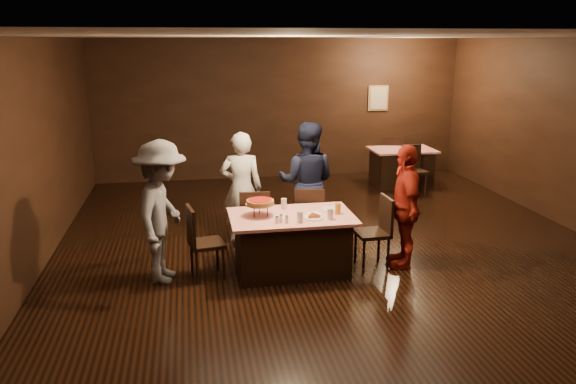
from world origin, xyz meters
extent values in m
plane|color=black|center=(0.00, 0.00, 0.00)|extent=(10.00, 10.00, 0.00)
cube|color=silver|center=(0.00, 0.00, 3.00)|extent=(8.00, 10.00, 0.04)
cube|color=black|center=(0.00, 5.00, 1.50)|extent=(8.00, 0.04, 3.00)
cube|color=black|center=(-4.00, 0.00, 1.50)|extent=(0.04, 10.00, 3.00)
cube|color=tan|center=(2.20, 4.97, 1.70)|extent=(0.46, 0.03, 0.56)
cube|color=beige|center=(2.20, 4.95, 1.70)|extent=(0.38, 0.01, 0.48)
cube|color=red|center=(-0.74, -0.30, 0.39)|extent=(1.60, 1.00, 0.77)
cube|color=#A80B0B|center=(2.35, 3.77, 0.39)|extent=(1.30, 0.90, 0.77)
cube|color=black|center=(-1.14, 0.45, 0.47)|extent=(0.44, 0.44, 0.95)
cube|color=black|center=(-0.34, 0.45, 0.47)|extent=(0.50, 0.50, 0.95)
cube|color=black|center=(-1.84, -0.30, 0.47)|extent=(0.49, 0.49, 0.95)
cube|color=black|center=(0.36, -0.30, 0.47)|extent=(0.44, 0.44, 0.95)
cube|color=black|center=(2.35, 3.07, 0.47)|extent=(0.45, 0.45, 0.95)
cube|color=black|center=(2.35, 4.37, 0.47)|extent=(0.51, 0.51, 0.95)
imported|color=silver|center=(-1.28, 0.88, 0.84)|extent=(0.66, 0.47, 1.69)
imported|color=black|center=(-0.30, 0.87, 0.90)|extent=(1.06, 0.95, 1.81)
imported|color=slate|center=(-2.38, -0.29, 0.90)|extent=(0.92, 1.28, 1.80)
imported|color=maroon|center=(0.77, -0.37, 0.83)|extent=(0.55, 1.02, 1.66)
cylinder|color=black|center=(-1.14, -0.15, 0.84)|extent=(0.01, 0.01, 0.15)
cylinder|color=black|center=(-1.23, -0.30, 0.84)|extent=(0.01, 0.01, 0.15)
cylinder|color=black|center=(-1.06, -0.30, 0.84)|extent=(0.01, 0.01, 0.15)
cylinder|color=silver|center=(-1.14, -0.25, 0.93)|extent=(0.38, 0.38, 0.01)
cylinder|color=#B27233|center=(-1.14, -0.25, 0.96)|extent=(0.35, 0.35, 0.05)
cylinder|color=#A5140C|center=(-1.14, -0.25, 0.98)|extent=(0.30, 0.30, 0.01)
cylinder|color=white|center=(-0.49, -0.48, 0.78)|extent=(0.25, 0.25, 0.01)
cylinder|color=#B27233|center=(-0.49, -0.48, 0.81)|extent=(0.18, 0.18, 0.04)
cylinder|color=#A5140C|center=(-0.49, -0.48, 0.83)|extent=(0.14, 0.14, 0.01)
cylinder|color=white|center=(-0.19, -0.15, 0.78)|extent=(0.25, 0.25, 0.01)
cylinder|color=silver|center=(-0.69, -0.60, 0.84)|extent=(0.08, 0.08, 0.14)
cylinder|color=silver|center=(-0.29, -0.55, 0.84)|extent=(0.08, 0.08, 0.14)
cylinder|color=#BF7F26|center=(-0.14, -0.35, 0.84)|extent=(0.08, 0.08, 0.14)
cylinder|color=silver|center=(-0.79, 0.00, 0.84)|extent=(0.08, 0.08, 0.14)
cylinder|color=silver|center=(-0.92, -0.55, 0.81)|extent=(0.04, 0.04, 0.08)
cylinder|color=silver|center=(-0.92, -0.55, 0.85)|extent=(0.05, 0.05, 0.02)
cylinder|color=silver|center=(-0.86, -0.60, 0.81)|extent=(0.04, 0.04, 0.08)
cylinder|color=silver|center=(-0.86, -0.60, 0.85)|extent=(0.05, 0.05, 0.02)
cylinder|color=silver|center=(-0.98, -0.60, 0.81)|extent=(0.04, 0.04, 0.08)
cylinder|color=silver|center=(-0.98, -0.60, 0.85)|extent=(0.05, 0.05, 0.02)
cube|color=white|center=(-0.44, -0.30, 0.77)|extent=(0.19, 0.19, 0.01)
cube|color=white|center=(-0.89, -0.35, 0.77)|extent=(0.21, 0.21, 0.01)
camera|label=1|loc=(-2.01, -7.09, 2.96)|focal=35.00mm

